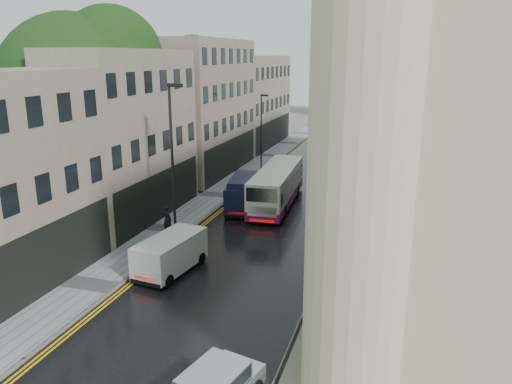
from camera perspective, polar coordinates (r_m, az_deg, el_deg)
The scene contains 14 objects.
road at distance 37.74m, azimuth 3.79°, elevation -1.16°, with size 9.00×85.00×0.02m, color black.
left_sidewalk at distance 39.40m, azimuth -4.52°, elevation -0.38°, with size 2.70×85.00×0.12m, color gray.
right_sidewalk at distance 36.93m, azimuth 11.97°, elevation -1.76°, with size 1.80×85.00×0.12m, color slate.
old_shop_row at distance 41.91m, azimuth -8.07°, elevation 8.76°, with size 4.50×56.00×12.00m, color gray, non-canonical shape.
modern_block at distance 34.02m, azimuth 20.70°, elevation 8.10°, with size 8.00×40.00×14.00m, color #B8AE88, non-canonical shape.
tree_near at distance 34.79m, azimuth -19.78°, elevation 8.24°, with size 10.56×10.56×13.89m, color black, non-canonical shape.
tree_far at distance 45.76m, azimuth -9.66°, elevation 9.54°, with size 9.24×9.24×12.46m, color black, non-canonical shape.
cream_bus at distance 34.21m, azimuth -0.23°, elevation -0.44°, with size 2.31×10.15×2.77m, color beige, non-canonical shape.
white_lorry at distance 42.07m, azimuth 8.41°, elevation 3.10°, with size 2.15×7.16×3.76m, color white, non-canonical shape.
white_van at distance 25.21m, azimuth -13.29°, elevation -7.81°, with size 1.85×4.31×1.95m, color silver, non-canonical shape.
navy_van at distance 33.89m, azimuth -3.40°, elevation -0.85°, with size 1.98×4.94×2.52m, color black, non-canonical shape.
pedestrian at distance 30.97m, azimuth -10.12°, elevation -3.12°, with size 0.67×0.44×1.84m, color black.
lamp_post_near at distance 29.24m, azimuth -9.52°, elevation 3.16°, with size 1.02×0.23×9.07m, color black, non-canonical shape.
lamp_post_far at distance 47.25m, azimuth 0.60°, elevation 6.78°, with size 0.80×0.18×7.07m, color black, non-canonical shape.
Camera 1 is at (8.14, -7.74, 10.77)m, focal length 35.00 mm.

